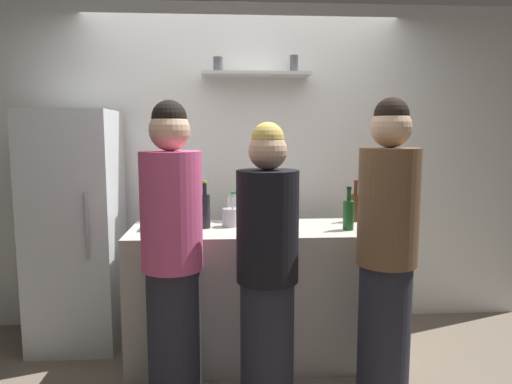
{
  "coord_description": "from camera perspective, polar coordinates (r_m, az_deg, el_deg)",
  "views": [
    {
      "loc": [
        -0.15,
        -2.64,
        1.58
      ],
      "look_at": [
        0.07,
        0.53,
        1.18
      ],
      "focal_mm": 33.05,
      "sensor_mm": 36.0,
      "label": 1
    }
  ],
  "objects": [
    {
      "name": "utensil_holder",
      "position": [
        3.29,
        -3.12,
        -3.07
      ],
      "size": [
        0.11,
        0.11,
        0.22
      ],
      "color": "#B2B2B7",
      "rests_on": "counter"
    },
    {
      "name": "wine_bottle_amber_glass",
      "position": [
        3.54,
        11.92,
        -1.7
      ],
      "size": [
        0.07,
        0.07,
        0.31
      ],
      "color": "#472814",
      "rests_on": "counter"
    },
    {
      "name": "person_brown_jacket",
      "position": [
        2.8,
        15.52,
        -7.38
      ],
      "size": [
        0.34,
        0.34,
        1.77
      ],
      "rotation": [
        0.0,
        0.0,
        3.1
      ],
      "color": "#262633",
      "rests_on": "ground"
    },
    {
      "name": "refrigerator",
      "position": [
        3.73,
        -20.95,
        -4.26
      ],
      "size": [
        0.61,
        0.64,
        1.74
      ],
      "color": "silver",
      "rests_on": "ground"
    },
    {
      "name": "baking_pan",
      "position": [
        3.3,
        -10.57,
        -3.88
      ],
      "size": [
        0.34,
        0.24,
        0.05
      ],
      "primitive_type": "cube",
      "color": "gray",
      "rests_on": "counter"
    },
    {
      "name": "wine_bottle_pale_glass",
      "position": [
        3.0,
        3.03,
        -3.4
      ],
      "size": [
        0.06,
        0.06,
        0.27
      ],
      "color": "#B2BFB2",
      "rests_on": "counter"
    },
    {
      "name": "water_bottle_plastic",
      "position": [
        3.48,
        -2.58,
        -1.96
      ],
      "size": [
        0.09,
        0.09,
        0.22
      ],
      "color": "silver",
      "rests_on": "counter"
    },
    {
      "name": "person_blonde",
      "position": [
        2.63,
        1.38,
        -9.91
      ],
      "size": [
        0.34,
        0.34,
        1.64
      ],
      "rotation": [
        0.0,
        0.0,
        1.21
      ],
      "color": "#262633",
      "rests_on": "ground"
    },
    {
      "name": "person_pink_top",
      "position": [
        2.69,
        -10.07,
        -8.1
      ],
      "size": [
        0.34,
        0.34,
        1.76
      ],
      "rotation": [
        0.0,
        0.0,
        0.1
      ],
      "color": "#262633",
      "rests_on": "ground"
    },
    {
      "name": "back_wall_assembly",
      "position": [
        3.91,
        -1.68,
        3.14
      ],
      "size": [
        4.8,
        0.32,
        2.6
      ],
      "color": "white",
      "rests_on": "ground"
    },
    {
      "name": "wine_bottle_dark_glass",
      "position": [
        3.24,
        -6.2,
        -2.16
      ],
      "size": [
        0.07,
        0.07,
        0.33
      ],
      "color": "black",
      "rests_on": "counter"
    },
    {
      "name": "counter",
      "position": [
        3.37,
        0.0,
        -12.14
      ],
      "size": [
        1.72,
        0.65,
        0.93
      ],
      "primitive_type": "cube",
      "color": "#B7B2A8",
      "rests_on": "ground"
    },
    {
      "name": "wine_bottle_green_glass",
      "position": [
        3.23,
        11.12,
        -2.6
      ],
      "size": [
        0.07,
        0.07,
        0.29
      ],
      "color": "#19471E",
      "rests_on": "counter"
    }
  ]
}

